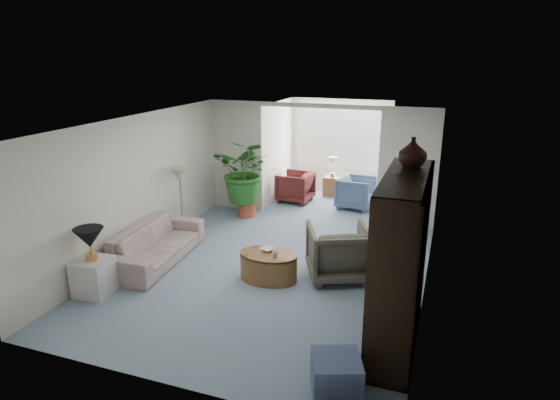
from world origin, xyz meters
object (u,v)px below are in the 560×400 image
at_px(sofa, 156,243).
at_px(sunroom_table, 332,186).
at_px(coffee_table, 268,266).
at_px(ottoman, 336,375).
at_px(coffee_cup, 275,255).
at_px(sunroom_chair_maroon, 295,187).
at_px(wingback_chair, 338,252).
at_px(side_table_dark, 384,259).
at_px(table_lamp, 89,238).
at_px(framed_picture, 430,191).
at_px(sunroom_chair_blue, 356,192).
at_px(floor_lamp, 179,174).
at_px(entertainment_cabinet, 400,263).
at_px(coffee_bowl, 268,249).
at_px(end_table, 94,277).
at_px(cabinet_urn, 413,152).
at_px(plant_pot, 247,209).

xyz_separation_m(sofa, sunroom_table, (1.96, 4.90, -0.08)).
distance_m(coffee_table, ottoman, 2.81).
bearing_deg(coffee_cup, sunroom_chair_maroon, 103.86).
bearing_deg(ottoman, sunroom_table, 104.15).
height_order(wingback_chair, side_table_dark, wingback_chair).
relative_size(sofa, table_lamp, 5.05).
xyz_separation_m(framed_picture, coffee_cup, (-2.22, -0.21, -1.21)).
relative_size(coffee_cup, sunroom_table, 0.19).
height_order(sunroom_chair_blue, sunroom_chair_maroon, sunroom_chair_blue).
height_order(floor_lamp, wingback_chair, floor_lamp).
height_order(floor_lamp, entertainment_cabinet, entertainment_cabinet).
height_order(framed_picture, wingback_chair, framed_picture).
xyz_separation_m(floor_lamp, coffee_bowl, (2.29, -1.18, -0.77)).
relative_size(framed_picture, end_table, 0.89).
bearing_deg(cabinet_urn, floor_lamp, 157.52).
height_order(coffee_table, entertainment_cabinet, entertainment_cabinet).
xyz_separation_m(sofa, plant_pot, (0.53, 2.74, -0.16)).
bearing_deg(sunroom_table, sunroom_chair_maroon, -135.00).
relative_size(sofa, floor_lamp, 6.18).
xyz_separation_m(side_table_dark, sunroom_chair_maroon, (-2.63, 3.40, 0.07)).
distance_m(table_lamp, cabinet_urn, 4.75).
relative_size(cabinet_urn, sunroom_table, 0.74).
height_order(end_table, sunroom_chair_blue, sunroom_chair_blue).
bearing_deg(coffee_bowl, coffee_cup, -45.00).
xyz_separation_m(coffee_table, ottoman, (1.66, -2.27, -0.02)).
height_order(sunroom_chair_maroon, sunroom_table, sunroom_chair_maroon).
bearing_deg(sunroom_chair_maroon, framed_picture, 43.33).
relative_size(wingback_chair, side_table_dark, 1.61).
bearing_deg(end_table, cabinet_urn, 9.75).
xyz_separation_m(coffee_bowl, wingback_chair, (1.08, 0.36, -0.04)).
bearing_deg(table_lamp, sofa, 81.57).
xyz_separation_m(end_table, sunroom_table, (2.16, 6.25, -0.03)).
height_order(coffee_cup, plant_pot, coffee_cup).
xyz_separation_m(entertainment_cabinet, plant_pot, (-3.72, 3.82, -0.93)).
relative_size(coffee_table, ottoman, 1.83).
bearing_deg(floor_lamp, ottoman, -41.58).
distance_m(coffee_bowl, sunroom_table, 4.82).
relative_size(table_lamp, coffee_table, 0.46).
height_order(table_lamp, side_table_dark, table_lamp).
xyz_separation_m(side_table_dark, plant_pot, (-3.31, 1.99, -0.14)).
bearing_deg(sofa, framed_picture, -93.54).
distance_m(ottoman, sunroom_chair_maroon, 6.93).
distance_m(sofa, coffee_table, 2.12).
relative_size(coffee_cup, sunroom_chair_blue, 0.11).
distance_m(end_table, coffee_cup, 2.77).
height_order(framed_picture, ottoman, framed_picture).
distance_m(wingback_chair, sunroom_chair_maroon, 4.18).
bearing_deg(wingback_chair, table_lamp, 4.35).
xyz_separation_m(coffee_cup, side_table_dark, (1.58, 0.86, -0.19)).
height_order(coffee_bowl, entertainment_cabinet, entertainment_cabinet).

